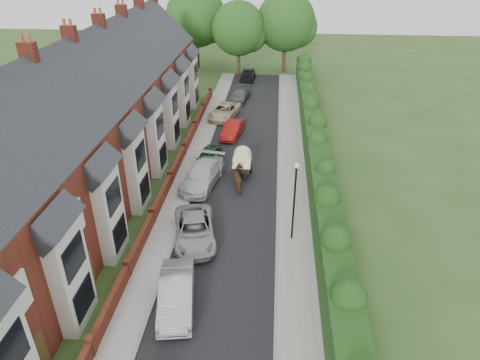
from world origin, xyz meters
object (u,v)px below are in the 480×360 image
object	(u,v)px
horse	(240,179)
horse_cart	(242,160)
car_grey	(240,94)
car_black	(247,75)
lamppost	(295,192)
car_silver_b	(195,230)
car_white	(202,175)
car_beige	(224,111)
car_silver_a	(176,294)
car_green	(208,159)
car_red	(233,129)

from	to	relation	value
horse	horse_cart	bearing A→B (deg)	-107.20
car_grey	car_black	world-z (taller)	car_black
lamppost	horse	size ratio (longest dim) A/B	2.52
car_silver_b	horse_cart	size ratio (longest dim) A/B	1.65
lamppost	car_white	bearing A→B (deg)	136.30
lamppost	car_black	xyz separation A→B (m)	(-5.00, 33.22, -2.56)
car_silver_b	horse_cart	distance (m)	8.57
car_beige	horse	size ratio (longest dim) A/B	2.41
car_silver_a	car_grey	distance (m)	31.23
car_white	car_grey	bearing A→B (deg)	97.44
car_black	horse_cart	distance (m)	25.50
lamppost	car_beige	size ratio (longest dim) A/B	1.05
car_black	car_silver_b	bearing A→B (deg)	-88.05
car_grey	horse	world-z (taller)	horse
car_beige	horse	world-z (taller)	horse
car_grey	lamppost	bearing A→B (deg)	-69.90
car_green	horse	world-z (taller)	horse
car_white	car_black	size ratio (longest dim) A/B	1.25
car_red	car_beige	size ratio (longest dim) A/B	0.83
lamppost	car_silver_a	xyz separation A→B (m)	(-5.71, -5.83, -2.54)
car_silver_a	car_green	world-z (taller)	car_silver_a
car_beige	car_black	bearing A→B (deg)	97.50
car_beige	car_grey	xyz separation A→B (m)	(1.07, 5.60, -0.04)
car_white	horse_cart	distance (m)	3.27
car_green	car_black	size ratio (longest dim) A/B	0.96
car_grey	car_black	xyz separation A→B (m)	(0.31, 7.82, 0.09)
car_green	horse	distance (m)	4.39
car_beige	car_black	distance (m)	13.49
car_black	car_green	bearing A→B (deg)	-90.03
car_grey	horse	bearing A→B (deg)	-76.84
car_silver_b	horse_cart	xyz separation A→B (m)	(2.16, 8.28, 0.57)
car_red	car_black	world-z (taller)	car_black
car_red	car_grey	bearing A→B (deg)	100.62
car_white	horse_cart	xyz separation A→B (m)	(2.78, 1.65, 0.49)
car_white	car_green	distance (m)	2.84
car_black	horse	xyz separation A→B (m)	(1.38, -27.66, 0.13)
car_black	horse	world-z (taller)	horse
car_silver_b	car_white	world-z (taller)	car_white
car_green	car_grey	world-z (taller)	car_green
horse_cart	car_red	bearing A→B (deg)	101.01
car_red	car_black	size ratio (longest dim) A/B	0.95
car_silver_a	car_red	size ratio (longest dim) A/B	1.12
car_silver_b	car_beige	distance (m)	20.32
lamppost	horse_cart	xyz separation A→B (m)	(-3.62, 7.77, -2.02)
car_white	horse	distance (m)	2.84
lamppost	horse_cart	distance (m)	8.80
horse_cart	car_grey	bearing A→B (deg)	95.47
horse	lamppost	bearing A→B (deg)	105.87
lamppost	car_green	xyz separation A→B (m)	(-6.40, 8.95, -2.59)
car_silver_b	car_grey	distance (m)	25.92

